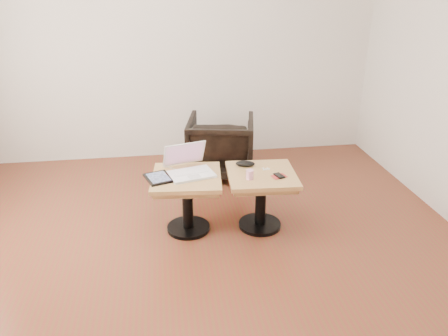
{
  "coord_description": "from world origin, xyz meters",
  "views": [
    {
      "loc": [
        -0.27,
        -2.85,
        2.05
      ],
      "look_at": [
        0.22,
        0.46,
        0.57
      ],
      "focal_mm": 35.0,
      "sensor_mm": 36.0,
      "label": 1
    }
  ],
  "objects": [
    {
      "name": "tablet",
      "position": [
        -0.33,
        0.43,
        0.53
      ],
      "size": [
        0.26,
        0.29,
        0.02
      ],
      "rotation": [
        0.0,
        0.0,
        0.31
      ],
      "color": "black",
      "rests_on": "side_table_left"
    },
    {
      "name": "side_table_left",
      "position": [
        -0.1,
        0.46,
        0.39
      ],
      "size": [
        0.62,
        0.62,
        0.52
      ],
      "rotation": [
        0.0,
        0.0,
        -0.1
      ],
      "color": "black",
      "rests_on": "ground"
    },
    {
      "name": "earbuds_tangle",
      "position": [
        0.59,
        0.48,
        0.53
      ],
      "size": [
        0.07,
        0.05,
        0.01
      ],
      "color": "white",
      "rests_on": "side_table_right"
    },
    {
      "name": "phone_on_sleeve",
      "position": [
        0.66,
        0.33,
        0.53
      ],
      "size": [
        0.14,
        0.12,
        0.01
      ],
      "rotation": [
        0.0,
        0.0,
        0.31
      ],
      "color": "#A22620",
      "rests_on": "side_table_right"
    },
    {
      "name": "striped_cup",
      "position": [
        0.41,
        0.32,
        0.56
      ],
      "size": [
        0.07,
        0.07,
        0.08
      ],
      "primitive_type": "cylinder",
      "rotation": [
        0.0,
        0.0,
        0.09
      ],
      "color": "#EA4C91",
      "rests_on": "side_table_right"
    },
    {
      "name": "room_shell",
      "position": [
        0.0,
        0.0,
        1.35
      ],
      "size": [
        4.52,
        4.52,
        2.71
      ],
      "color": "maroon",
      "rests_on": "ground"
    },
    {
      "name": "armchair",
      "position": [
        0.35,
        1.6,
        0.33
      ],
      "size": [
        0.83,
        0.84,
        0.65
      ],
      "primitive_type": "imported",
      "rotation": [
        0.0,
        0.0,
        2.94
      ],
      "color": "black",
      "rests_on": "ground"
    },
    {
      "name": "side_table_right",
      "position": [
        0.54,
        0.42,
        0.39
      ],
      "size": [
        0.61,
        0.61,
        0.52
      ],
      "rotation": [
        0.0,
        0.0,
        -0.06
      ],
      "color": "black",
      "rests_on": "ground"
    },
    {
      "name": "laptop",
      "position": [
        -0.07,
        0.51,
        0.57
      ],
      "size": [
        0.44,
        0.44,
        0.24
      ],
      "rotation": [
        0.0,
        0.0,
        0.26
      ],
      "color": "white",
      "rests_on": "side_table_left"
    },
    {
      "name": "charging_adapter",
      "position": [
        -0.26,
        0.67,
        0.53
      ],
      "size": [
        0.05,
        0.05,
        0.03
      ],
      "primitive_type": "cube",
      "rotation": [
        0.0,
        0.0,
        0.07
      ],
      "color": "white",
      "rests_on": "side_table_left"
    },
    {
      "name": "glasses_case",
      "position": [
        0.43,
        0.57,
        0.55
      ],
      "size": [
        0.18,
        0.11,
        0.05
      ],
      "primitive_type": "ellipsoid",
      "rotation": [
        0.0,
        0.0,
        -0.24
      ],
      "color": "black",
      "rests_on": "side_table_right"
    }
  ]
}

